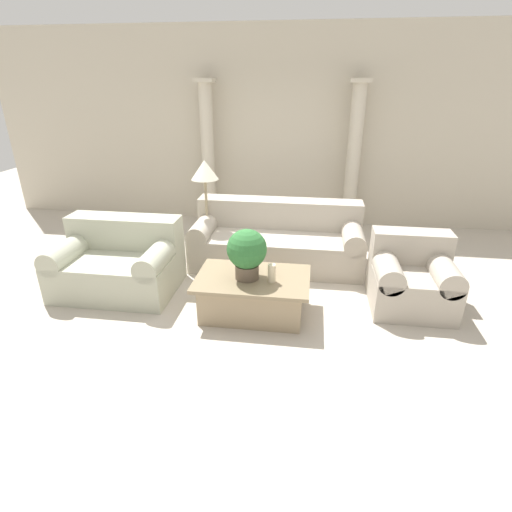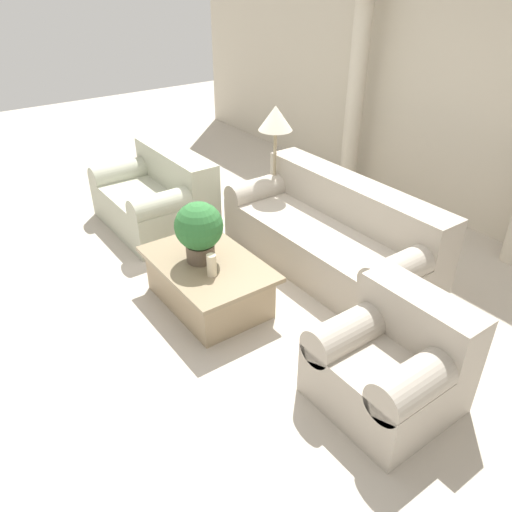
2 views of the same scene
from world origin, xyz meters
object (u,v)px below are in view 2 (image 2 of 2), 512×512
object	(u,v)px
sofa_long	(332,233)
loveseat	(158,196)
floor_lamp	(275,127)
coffee_table	(208,282)
armchair	(392,361)
potted_plant	(199,229)

from	to	relation	value
sofa_long	loveseat	size ratio (longest dim) A/B	1.64
loveseat	floor_lamp	distance (m)	1.57
coffee_table	loveseat	bearing A→B (deg)	168.32
armchair	sofa_long	bearing A→B (deg)	149.47
coffee_table	floor_lamp	size ratio (longest dim) A/B	0.87
sofa_long	armchair	bearing A→B (deg)	-30.53
loveseat	floor_lamp	size ratio (longest dim) A/B	0.99
coffee_table	potted_plant	size ratio (longest dim) A/B	2.23
coffee_table	armchair	size ratio (longest dim) A/B	1.40
potted_plant	floor_lamp	distance (m)	1.69
potted_plant	coffee_table	bearing A→B (deg)	25.69
floor_lamp	sofa_long	bearing A→B (deg)	-1.43
coffee_table	potted_plant	distance (m)	0.52
coffee_table	potted_plant	xyz separation A→B (m)	(-0.06, -0.03, 0.52)
loveseat	armchair	bearing A→B (deg)	1.34
potted_plant	armchair	xyz separation A→B (m)	(1.79, 0.46, -0.39)
sofa_long	armchair	size ratio (longest dim) A/B	2.62
floor_lamp	loveseat	bearing A→B (deg)	-128.72
loveseat	sofa_long	bearing A→B (deg)	29.16
floor_lamp	armchair	bearing A→B (deg)	-20.48
coffee_table	potted_plant	world-z (taller)	potted_plant
sofa_long	loveseat	distance (m)	2.10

